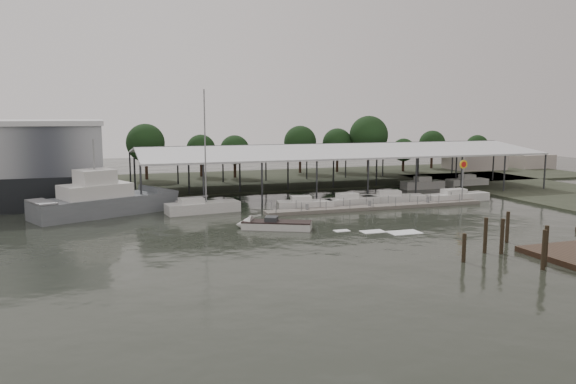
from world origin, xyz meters
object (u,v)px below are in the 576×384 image
object	(u,v)px
white_sailboat	(202,207)
speedboat_underway	(271,225)
grey_trawler	(105,201)
shell_fuel_sign	(463,173)

from	to	relation	value
white_sailboat	speedboat_underway	size ratio (longest dim) A/B	0.83
grey_trawler	white_sailboat	distance (m)	10.82
shell_fuel_sign	speedboat_underway	size ratio (longest dim) A/B	0.32
grey_trawler	white_sailboat	size ratio (longest dim) A/B	1.17
shell_fuel_sign	grey_trawler	world-z (taller)	grey_trawler
speedboat_underway	white_sailboat	bearing A→B (deg)	-40.56
grey_trawler	speedboat_underway	bearing A→B (deg)	-65.60
grey_trawler	white_sailboat	xyz separation A→B (m)	(10.54, -2.27, -0.91)
white_sailboat	speedboat_underway	bearing A→B (deg)	-74.23
grey_trawler	speedboat_underway	xyz separation A→B (m)	(15.41, -13.60, -1.19)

